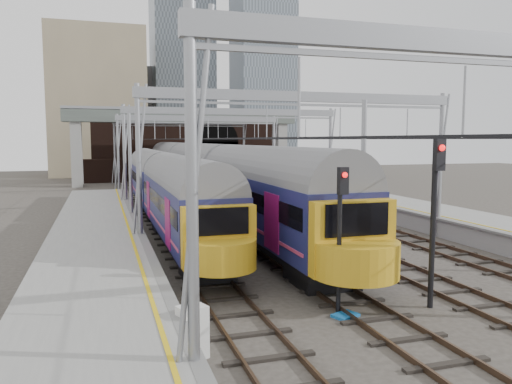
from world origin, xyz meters
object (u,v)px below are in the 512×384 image
object	(u,v)px
signal_near_centre	(435,204)
relay_cabinet	(192,332)
train_main	(184,168)
signal_near_left	(341,221)
train_second	(165,187)

from	to	relation	value
signal_near_centre	relay_cabinet	xyz separation A→B (m)	(-8.08, -1.38, -2.73)
train_main	relay_cabinet	world-z (taller)	train_main
signal_near_left	relay_cabinet	xyz separation A→B (m)	(-5.00, -1.86, -2.27)
signal_near_left	train_second	bearing A→B (deg)	90.71
train_second	signal_near_centre	xyz separation A→B (m)	(6.28, -18.81, 0.98)
train_main	train_second	xyz separation A→B (m)	(-4.00, -17.34, -0.21)
train_second	relay_cabinet	size ratio (longest dim) A/B	23.40
train_main	train_second	world-z (taller)	train_main
train_main	signal_near_centre	xyz separation A→B (m)	(2.28, -36.15, 0.76)
train_main	relay_cabinet	distance (m)	38.03
train_second	signal_near_centre	distance (m)	19.85
train_main	relay_cabinet	xyz separation A→B (m)	(-5.80, -37.53, -1.97)
signal_near_left	signal_near_centre	size ratio (longest dim) A/B	0.84
signal_near_centre	relay_cabinet	distance (m)	8.64
relay_cabinet	signal_near_centre	bearing A→B (deg)	-11.23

